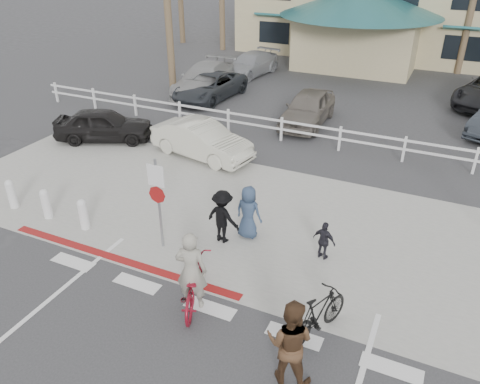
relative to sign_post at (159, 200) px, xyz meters
The scene contains 23 objects.
ground 3.50m from the sign_post, 43.73° to the right, with size 140.00×140.00×0.00m, color #333335.
sidewalk_plaza 3.56m from the sign_post, 45.00° to the left, with size 22.00×7.00×0.01m, color gray.
cross_street 6.86m from the sign_post, 69.94° to the left, with size 40.00×5.00×0.01m, color #333335.
parking_lot 16.03m from the sign_post, 81.72° to the left, with size 50.00×16.00×0.01m, color #333335.
curb_red 1.89m from the sign_post, 124.99° to the right, with size 7.00×0.25×0.02m, color maroon.
rail_fence 8.81m from the sign_post, 71.36° to the left, with size 29.40×0.16×1.00m, color silver, non-canonical shape.
sign_post is the anchor object (origin of this frame).
bollard_0 2.69m from the sign_post, behind, with size 0.26×0.26×0.95m, color silver, non-canonical shape.
bollard_1 4.03m from the sign_post, behind, with size 0.26×0.26×0.95m, color silver, non-canonical shape.
bollard_2 5.39m from the sign_post, behind, with size 0.26×0.26×0.95m, color silver, non-canonical shape.
bike_red 2.58m from the sign_post, 39.88° to the right, with size 0.72×2.06×1.08m, color maroon.
rider_red 2.56m from the sign_post, 41.01° to the right, with size 0.71×0.47×1.95m, color gray.
bike_black 4.98m from the sign_post, 15.76° to the right, with size 0.51×1.80×1.08m, color black.
rider_black 5.27m from the sign_post, 30.23° to the right, with size 0.90×0.70×1.86m, color #4B311E.
pedestrian_a 1.78m from the sign_post, 34.28° to the left, with size 1.00×0.57×1.54m, color black.
pedestrian_child 4.37m from the sign_post, 17.64° to the left, with size 0.64×0.27×1.09m, color black.
pedestrian_b 2.47m from the sign_post, 36.86° to the left, with size 0.75×0.49×1.54m, color navy.
car_white_sedan 5.96m from the sign_post, 108.62° to the left, with size 1.42×4.07×1.34m, color beige.
car_red_compact 8.27m from the sign_post, 139.59° to the left, with size 1.56×3.87×1.32m, color black.
lot_car_0 13.05m from the sign_post, 112.48° to the left, with size 2.13×4.63×1.29m, color #292D32.
lot_car_1 13.97m from the sign_post, 114.09° to the left, with size 2.11×5.19×1.51m, color gray.
lot_car_2 10.69m from the sign_post, 86.49° to the left, with size 1.71×4.24×1.45m, color #6A635A.
lot_car_4 17.85m from the sign_post, 106.19° to the left, with size 1.81×4.46×1.29m, color #919399.
Camera 1 is at (3.98, -6.36, 7.41)m, focal length 35.00 mm.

